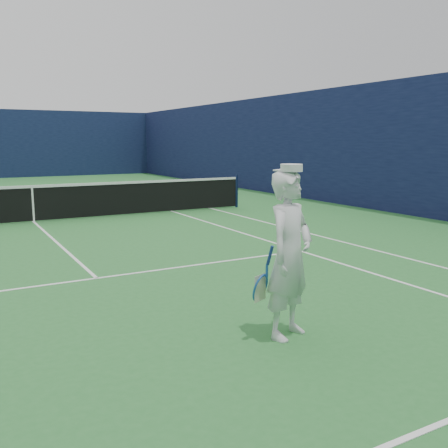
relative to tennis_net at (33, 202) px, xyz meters
name	(u,v)px	position (x,y,z in m)	size (l,w,h in m)	color
ground	(34,222)	(0.00, 0.00, -0.55)	(80.00, 80.00, 0.00)	#2A6E30
court_markings	(34,222)	(0.00, 0.00, -0.55)	(11.03, 23.83, 0.01)	white
windscreen_fence	(29,148)	(0.00, 0.00, 1.45)	(20.12, 36.12, 4.00)	#101A3C
tennis_net	(33,202)	(0.00, 0.00, 0.00)	(12.88, 0.09, 1.07)	#141E4C
tennis_player	(289,254)	(1.28, -9.83, 0.40)	(0.90, 0.69, 1.95)	white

